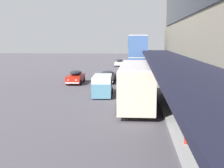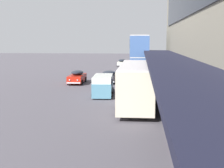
# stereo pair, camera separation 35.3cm
# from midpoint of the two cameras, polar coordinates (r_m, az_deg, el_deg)

# --- Properties ---
(transit_bus_kerbside_front) EXTENTS (2.91, 10.15, 5.95)m
(transit_bus_kerbside_front) POSITION_cam_midpoint_polar(r_m,az_deg,el_deg) (44.47, 4.34, 5.34)
(transit_bus_kerbside_front) COLOR #41639F
(transit_bus_kerbside_front) RESTS_ON ground
(transit_bus_kerbside_rear) EXTENTS (2.81, 10.70, 3.38)m
(transit_bus_kerbside_rear) POSITION_cam_midpoint_polar(r_m,az_deg,el_deg) (25.00, 4.06, 0.32)
(transit_bus_kerbside_rear) COLOR beige
(transit_bus_kerbside_rear) RESTS_ON ground
(sedan_lead_near) EXTENTS (1.86, 4.42, 1.48)m
(sedan_lead_near) POSITION_cam_midpoint_polar(r_m,az_deg,el_deg) (64.08, 1.20, 3.95)
(sedan_lead_near) COLOR beige
(sedan_lead_near) RESTS_ON ground
(sedan_second_mid) EXTENTS (1.89, 4.75, 1.62)m
(sedan_second_mid) POSITION_cam_midpoint_polar(r_m,az_deg,el_deg) (38.58, -6.91, 1.29)
(sedan_second_mid) COLOR #B71E10
(sedan_second_mid) RESTS_ON ground
(sedan_trailing_near) EXTENTS (2.08, 4.77, 1.59)m
(sedan_trailing_near) POSITION_cam_midpoint_polar(r_m,az_deg,el_deg) (55.68, 4.36, 3.36)
(sedan_trailing_near) COLOR #26361C
(sedan_trailing_near) RESTS_ON ground
(sedan_trailing_mid) EXTENTS (1.99, 4.60, 1.52)m
(sedan_trailing_mid) POSITION_cam_midpoint_polar(r_m,az_deg,el_deg) (35.92, 4.57, 0.77)
(sedan_trailing_mid) COLOR black
(sedan_trailing_mid) RESTS_ON ground
(sedan_oncoming_rear) EXTENTS (1.98, 4.68, 1.54)m
(sedan_oncoming_rear) POSITION_cam_midpoint_polar(r_m,az_deg,el_deg) (39.16, -1.06, 1.40)
(sedan_oncoming_rear) COLOR black
(sedan_oncoming_rear) RESTS_ON ground
(vw_van) EXTENTS (2.05, 4.62, 1.96)m
(vw_van) POSITION_cam_midpoint_polar(r_m,az_deg,el_deg) (29.73, -2.09, -0.06)
(vw_van) COLOR teal
(vw_van) RESTS_ON ground
(fire_hydrant) EXTENTS (0.20, 0.40, 0.70)m
(fire_hydrant) POSITION_cam_midpoint_polar(r_m,az_deg,el_deg) (16.13, 12.79, -9.42)
(fire_hydrant) COLOR red
(fire_hydrant) RESTS_ON sidewalk_kerb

